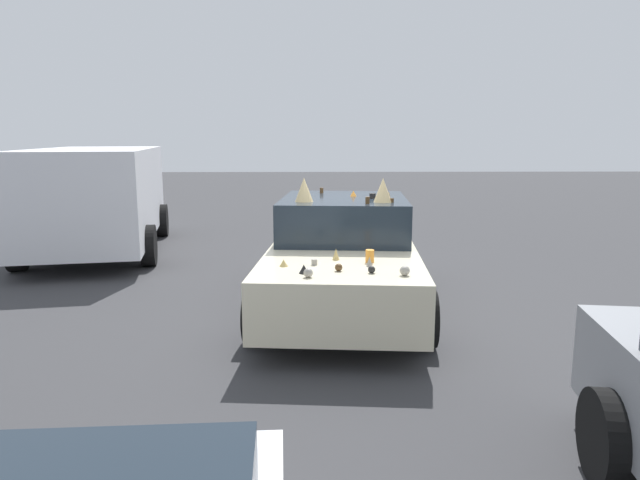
% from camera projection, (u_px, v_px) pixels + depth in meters
% --- Properties ---
extents(ground_plane, '(60.00, 60.00, 0.00)m').
position_uv_depth(ground_plane, '(343.00, 307.00, 7.53)').
color(ground_plane, '#38383A').
extents(art_car_decorated, '(4.55, 2.31, 1.71)m').
position_uv_depth(art_car_decorated, '(343.00, 254.00, 7.49)').
color(art_car_decorated, beige).
rests_on(art_car_decorated, ground).
extents(parked_van_near_left, '(5.46, 2.97, 1.99)m').
position_uv_depth(parked_van_near_left, '(98.00, 194.00, 11.05)').
color(parked_van_near_left, silver).
rests_on(parked_van_near_left, ground).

